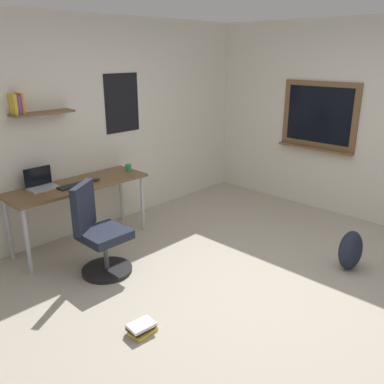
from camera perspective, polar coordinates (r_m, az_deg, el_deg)
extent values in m
plane|color=#ADA393|center=(4.12, 9.06, -13.09)|extent=(5.20, 5.20, 0.00)
cube|color=silver|center=(5.33, -12.50, 9.16)|extent=(5.00, 0.10, 2.60)
cube|color=brown|center=(4.75, -20.17, 10.34)|extent=(0.68, 0.20, 0.02)
cube|color=black|center=(5.42, -9.78, 12.15)|extent=(0.52, 0.01, 0.74)
cube|color=gold|center=(4.64, -23.74, 11.18)|extent=(0.03, 0.14, 0.21)
cube|color=#7A3D99|center=(4.65, -23.27, 11.17)|extent=(0.03, 0.14, 0.19)
cube|color=orange|center=(4.67, -22.89, 11.35)|extent=(0.02, 0.14, 0.21)
cube|color=silver|center=(5.77, 24.04, 8.71)|extent=(0.10, 5.00, 2.60)
cube|color=brown|center=(5.99, 17.38, 10.28)|extent=(0.04, 1.10, 0.90)
cube|color=black|center=(5.97, 17.32, 10.27)|extent=(0.01, 0.94, 0.76)
cube|color=brown|center=(6.03, 16.75, 5.89)|extent=(0.12, 1.10, 0.03)
cube|color=brown|center=(4.84, -15.69, 0.98)|extent=(1.63, 0.56, 0.03)
cylinder|color=#B7B7BC|center=(4.48, -22.05, -6.39)|extent=(0.04, 0.04, 0.72)
cylinder|color=#B7B7BC|center=(5.20, -6.95, -1.57)|extent=(0.04, 0.04, 0.72)
cylinder|color=#B7B7BC|center=(4.86, -24.27, -4.71)|extent=(0.04, 0.04, 0.72)
cylinder|color=#B7B7BC|center=(5.53, -9.87, -0.44)|extent=(0.04, 0.04, 0.72)
cylinder|color=black|center=(4.42, -11.79, -10.61)|extent=(0.52, 0.52, 0.04)
cylinder|color=#4C4C51|center=(4.33, -11.96, -8.42)|extent=(0.05, 0.05, 0.34)
cube|color=#1E2333|center=(4.23, -12.16, -5.84)|extent=(0.44, 0.44, 0.09)
cube|color=#1E2333|center=(4.20, -14.95, -2.03)|extent=(0.37, 0.28, 0.48)
cube|color=#ADAFB5|center=(4.76, -20.08, 0.51)|extent=(0.31, 0.21, 0.02)
cube|color=black|center=(4.81, -20.77, 2.06)|extent=(0.31, 0.01, 0.21)
cube|color=black|center=(4.74, -16.11, 0.88)|extent=(0.37, 0.13, 0.02)
ellipsoid|color=#262628|center=(4.87, -13.31, 1.71)|extent=(0.10, 0.06, 0.03)
cylinder|color=#338C4C|center=(5.19, -8.90, 3.38)|extent=(0.08, 0.08, 0.09)
ellipsoid|color=#1E2333|center=(4.60, 21.29, -7.60)|extent=(0.32, 0.22, 0.43)
cube|color=gold|center=(3.54, -6.89, -18.77)|extent=(0.22, 0.16, 0.03)
cube|color=black|center=(3.53, -7.12, -18.18)|extent=(0.21, 0.15, 0.04)
cube|color=silver|center=(3.50, -7.10, -17.99)|extent=(0.22, 0.17, 0.03)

